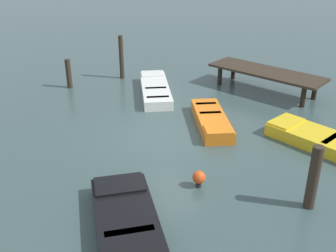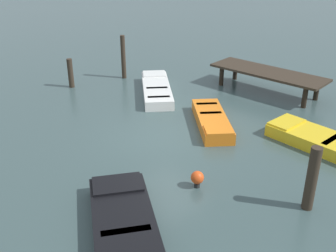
{
  "view_description": "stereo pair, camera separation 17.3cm",
  "coord_description": "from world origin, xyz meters",
  "px_view_note": "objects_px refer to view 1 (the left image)",
  "views": [
    {
      "loc": [
        7.92,
        -9.35,
        6.15
      ],
      "look_at": [
        0.0,
        0.0,
        0.35
      ],
      "focal_mm": 42.8,
      "sensor_mm": 36.0,
      "label": 1
    },
    {
      "loc": [
        8.05,
        -9.23,
        6.15
      ],
      "look_at": [
        0.0,
        0.0,
        0.35
      ],
      "focal_mm": 42.8,
      "sensor_mm": 36.0,
      "label": 2
    }
  ],
  "objects_px": {
    "rowboat_white": "(155,89)",
    "rowboat_black": "(128,228)",
    "dock_segment": "(266,73)",
    "mooring_piling_mid_right": "(313,178)",
    "mooring_piling_mid_left": "(121,57)",
    "rowboat_yellow": "(322,140)",
    "mooring_piling_center": "(69,74)",
    "rowboat_orange": "(211,120)",
    "marker_buoy": "(199,178)"
  },
  "relations": [
    {
      "from": "rowboat_white",
      "to": "rowboat_black",
      "type": "height_order",
      "value": "same"
    },
    {
      "from": "dock_segment",
      "to": "mooring_piling_mid_right",
      "type": "relative_size",
      "value": 2.92
    },
    {
      "from": "dock_segment",
      "to": "mooring_piling_mid_left",
      "type": "relative_size",
      "value": 2.44
    },
    {
      "from": "rowboat_white",
      "to": "mooring_piling_mid_right",
      "type": "distance_m",
      "value": 9.02
    },
    {
      "from": "rowboat_yellow",
      "to": "mooring_piling_mid_left",
      "type": "relative_size",
      "value": 1.79
    },
    {
      "from": "dock_segment",
      "to": "rowboat_yellow",
      "type": "xyz_separation_m",
      "value": [
        3.83,
        -3.38,
        -0.61
      ]
    },
    {
      "from": "dock_segment",
      "to": "mooring_piling_center",
      "type": "xyz_separation_m",
      "value": [
        -6.94,
        -5.19,
        -0.18
      ]
    },
    {
      "from": "rowboat_black",
      "to": "mooring_piling_center",
      "type": "xyz_separation_m",
      "value": [
        -9.07,
        5.28,
        0.44
      ]
    },
    {
      "from": "rowboat_yellow",
      "to": "rowboat_orange",
      "type": "bearing_deg",
      "value": 22.88
    },
    {
      "from": "rowboat_white",
      "to": "rowboat_black",
      "type": "relative_size",
      "value": 0.91
    },
    {
      "from": "rowboat_black",
      "to": "mooring_piling_center",
      "type": "distance_m",
      "value": 10.51
    },
    {
      "from": "mooring_piling_mid_right",
      "to": "rowboat_yellow",
      "type": "bearing_deg",
      "value": 106.39
    },
    {
      "from": "mooring_piling_mid_left",
      "to": "marker_buoy",
      "type": "bearing_deg",
      "value": -31.61
    },
    {
      "from": "marker_buoy",
      "to": "mooring_piling_mid_right",
      "type": "bearing_deg",
      "value": 22.05
    },
    {
      "from": "mooring_piling_mid_right",
      "to": "mooring_piling_mid_left",
      "type": "relative_size",
      "value": 0.84
    },
    {
      "from": "rowboat_yellow",
      "to": "rowboat_black",
      "type": "distance_m",
      "value": 7.29
    },
    {
      "from": "rowboat_white",
      "to": "rowboat_orange",
      "type": "bearing_deg",
      "value": -152.92
    },
    {
      "from": "rowboat_black",
      "to": "mooring_piling_center",
      "type": "bearing_deg",
      "value": 6.38
    },
    {
      "from": "rowboat_black",
      "to": "dock_segment",
      "type": "bearing_deg",
      "value": -41.89
    },
    {
      "from": "rowboat_white",
      "to": "mooring_piling_mid_right",
      "type": "xyz_separation_m",
      "value": [
        8.3,
        -3.47,
        0.64
      ]
    },
    {
      "from": "rowboat_orange",
      "to": "mooring_piling_center",
      "type": "bearing_deg",
      "value": -129.24
    },
    {
      "from": "rowboat_white",
      "to": "mooring_piling_center",
      "type": "height_order",
      "value": "mooring_piling_center"
    },
    {
      "from": "rowboat_yellow",
      "to": "marker_buoy",
      "type": "relative_size",
      "value": 7.65
    },
    {
      "from": "dock_segment",
      "to": "mooring_piling_mid_left",
      "type": "bearing_deg",
      "value": -154.85
    },
    {
      "from": "mooring_piling_mid_left",
      "to": "rowboat_black",
      "type": "bearing_deg",
      "value": -43.18
    },
    {
      "from": "rowboat_black",
      "to": "mooring_piling_mid_right",
      "type": "height_order",
      "value": "mooring_piling_mid_right"
    },
    {
      "from": "rowboat_orange",
      "to": "dock_segment",
      "type": "bearing_deg",
      "value": 137.36
    },
    {
      "from": "rowboat_yellow",
      "to": "mooring_piling_mid_left",
      "type": "xyz_separation_m",
      "value": [
        -9.94,
        0.64,
        0.81
      ]
    },
    {
      "from": "rowboat_orange",
      "to": "marker_buoy",
      "type": "height_order",
      "value": "marker_buoy"
    },
    {
      "from": "mooring_piling_mid_right",
      "to": "mooring_piling_center",
      "type": "xyz_separation_m",
      "value": [
        -11.77,
        1.59,
        -0.2
      ]
    },
    {
      "from": "mooring_piling_mid_left",
      "to": "marker_buoy",
      "type": "height_order",
      "value": "mooring_piling_mid_left"
    },
    {
      "from": "rowboat_black",
      "to": "mooring_piling_mid_left",
      "type": "relative_size",
      "value": 1.92
    },
    {
      "from": "rowboat_orange",
      "to": "mooring_piling_mid_right",
      "type": "distance_m",
      "value": 5.23
    },
    {
      "from": "rowboat_yellow",
      "to": "mooring_piling_mid_left",
      "type": "height_order",
      "value": "mooring_piling_mid_left"
    },
    {
      "from": "rowboat_black",
      "to": "rowboat_orange",
      "type": "bearing_deg",
      "value": -35.95
    },
    {
      "from": "rowboat_orange",
      "to": "marker_buoy",
      "type": "bearing_deg",
      "value": -15.83
    },
    {
      "from": "rowboat_black",
      "to": "mooring_piling_mid_right",
      "type": "relative_size",
      "value": 2.3
    },
    {
      "from": "rowboat_black",
      "to": "mooring_piling_mid_left",
      "type": "bearing_deg",
      "value": -6.61
    },
    {
      "from": "rowboat_yellow",
      "to": "dock_segment",
      "type": "bearing_deg",
      "value": -34.23
    },
    {
      "from": "mooring_piling_center",
      "to": "rowboat_black",
      "type": "bearing_deg",
      "value": -30.19
    },
    {
      "from": "mooring_piling_mid_right",
      "to": "dock_segment",
      "type": "bearing_deg",
      "value": 125.51
    },
    {
      "from": "rowboat_yellow",
      "to": "rowboat_orange",
      "type": "distance_m",
      "value": 3.75
    },
    {
      "from": "rowboat_yellow",
      "to": "mooring_piling_mid_right",
      "type": "bearing_deg",
      "value": 113.52
    },
    {
      "from": "rowboat_yellow",
      "to": "mooring_piling_mid_left",
      "type": "bearing_deg",
      "value": 3.43
    },
    {
      "from": "mooring_piling_mid_left",
      "to": "mooring_piling_center",
      "type": "distance_m",
      "value": 2.62
    },
    {
      "from": "rowboat_orange",
      "to": "mooring_piling_center",
      "type": "height_order",
      "value": "mooring_piling_center"
    },
    {
      "from": "rowboat_orange",
      "to": "mooring_piling_mid_left",
      "type": "xyz_separation_m",
      "value": [
        -6.33,
        1.66,
        0.81
      ]
    },
    {
      "from": "rowboat_white",
      "to": "mooring_piling_mid_left",
      "type": "relative_size",
      "value": 1.75
    },
    {
      "from": "rowboat_white",
      "to": "marker_buoy",
      "type": "height_order",
      "value": "marker_buoy"
    },
    {
      "from": "rowboat_orange",
      "to": "rowboat_black",
      "type": "xyz_separation_m",
      "value": [
        1.91,
        -6.07,
        -0.0
      ]
    }
  ]
}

